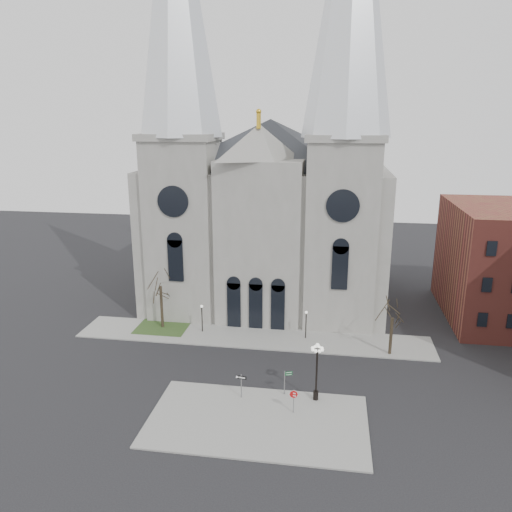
# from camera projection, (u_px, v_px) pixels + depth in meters

# --- Properties ---
(ground) EXTENTS (160.00, 160.00, 0.00)m
(ground) POSITION_uv_depth(u_px,v_px,m) (234.00, 387.00, 46.30)
(ground) COLOR black
(ground) RESTS_ON ground
(sidewalk_near) EXTENTS (18.00, 10.00, 0.14)m
(sidewalk_near) POSITION_uv_depth(u_px,v_px,m) (257.00, 421.00, 41.08)
(sidewalk_near) COLOR gray
(sidewalk_near) RESTS_ON ground
(sidewalk_far) EXTENTS (40.00, 6.00, 0.14)m
(sidewalk_far) POSITION_uv_depth(u_px,v_px,m) (253.00, 337.00, 56.75)
(sidewalk_far) COLOR gray
(sidewalk_far) RESTS_ON ground
(grass_patch) EXTENTS (6.00, 5.00, 0.18)m
(grass_patch) POSITION_uv_depth(u_px,v_px,m) (163.00, 327.00, 59.33)
(grass_patch) COLOR #2E491F
(grass_patch) RESTS_ON ground
(cathedral) EXTENTS (33.00, 26.66, 54.00)m
(cathedral) POSITION_uv_depth(u_px,v_px,m) (267.00, 164.00, 63.11)
(cathedral) COLOR gray
(cathedral) RESTS_ON ground
(bg_building_brick) EXTENTS (14.00, 18.00, 14.00)m
(bg_building_brick) POSITION_uv_depth(u_px,v_px,m) (509.00, 263.00, 60.94)
(bg_building_brick) COLOR brown
(bg_building_brick) RESTS_ON ground
(tree_left) EXTENTS (3.20, 3.20, 7.50)m
(tree_left) POSITION_uv_depth(u_px,v_px,m) (160.00, 283.00, 57.85)
(tree_left) COLOR black
(tree_left) RESTS_ON ground
(tree_right) EXTENTS (3.20, 3.20, 6.00)m
(tree_right) POSITION_uv_depth(u_px,v_px,m) (393.00, 315.00, 51.46)
(tree_right) COLOR black
(tree_right) RESTS_ON ground
(ped_lamp_left) EXTENTS (0.32, 0.32, 3.26)m
(ped_lamp_left) POSITION_uv_depth(u_px,v_px,m) (202.00, 314.00, 57.51)
(ped_lamp_left) COLOR black
(ped_lamp_left) RESTS_ON sidewalk_far
(ped_lamp_right) EXTENTS (0.32, 0.32, 3.26)m
(ped_lamp_right) POSITION_uv_depth(u_px,v_px,m) (306.00, 320.00, 55.74)
(ped_lamp_right) COLOR black
(ped_lamp_right) RESTS_ON sidewalk_far
(stop_sign) EXTENTS (0.74, 0.26, 2.13)m
(stop_sign) POSITION_uv_depth(u_px,v_px,m) (294.00, 396.00, 41.68)
(stop_sign) COLOR slate
(stop_sign) RESTS_ON sidewalk_near
(globe_lamp) EXTENTS (1.44, 1.44, 5.41)m
(globe_lamp) POSITION_uv_depth(u_px,v_px,m) (317.00, 365.00, 43.15)
(globe_lamp) COLOR black
(globe_lamp) RESTS_ON sidewalk_near
(one_way_sign) EXTENTS (0.99, 0.17, 2.26)m
(one_way_sign) POSITION_uv_depth(u_px,v_px,m) (241.00, 382.00, 43.97)
(one_way_sign) COLOR slate
(one_way_sign) RESTS_ON sidewalk_near
(street_name_sign) EXTENTS (0.71, 0.28, 2.30)m
(street_name_sign) POSITION_uv_depth(u_px,v_px,m) (285.00, 380.00, 44.55)
(street_name_sign) COLOR slate
(street_name_sign) RESTS_ON sidewalk_near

